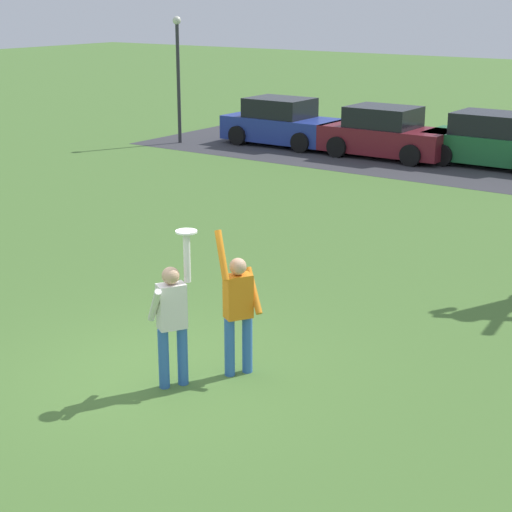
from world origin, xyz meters
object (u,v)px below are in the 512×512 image
object	(u,v)px
person_catcher	(172,316)
parked_car_green	(494,142)
frisbee_disc	(186,232)
person_defender	(238,306)
parked_car_blue	(282,124)
lamppost_by_lot	(178,67)
parked_car_maroon	(386,134)

from	to	relation	value
person_catcher	parked_car_green	size ratio (longest dim) A/B	0.51
person_catcher	frisbee_disc	bearing A→B (deg)	0.00
person_defender	frisbee_disc	xyz separation A→B (m)	(-0.36, -0.60, 1.11)
person_catcher	parked_car_blue	bearing A→B (deg)	60.08
parked_car_green	person_defender	bearing A→B (deg)	-81.82
frisbee_disc	lamppost_by_lot	bearing A→B (deg)	130.60
frisbee_disc	parked_car_maroon	xyz separation A→B (m)	(-5.35, 16.18, -1.37)
person_catcher	person_defender	size ratio (longest dim) A/B	1.02
person_catcher	parked_car_blue	size ratio (longest dim) A/B	0.51
lamppost_by_lot	parked_car_maroon	bearing A→B (deg)	13.41
person_defender	parked_car_blue	world-z (taller)	person_defender
lamppost_by_lot	person_catcher	bearing A→B (deg)	-50.04
person_catcher	lamppost_by_lot	bearing A→B (deg)	70.84
parked_car_blue	parked_car_maroon	distance (m)	3.92
person_defender	person_catcher	bearing A→B (deg)	0.00
person_catcher	frisbee_disc	distance (m)	1.13
person_defender	frisbee_disc	bearing A→B (deg)	0.00
person_catcher	frisbee_disc	world-z (taller)	frisbee_disc
person_catcher	parked_car_blue	xyz separation A→B (m)	(-9.15, 16.38, -0.25)
frisbee_disc	person_defender	bearing A→B (deg)	59.12
frisbee_disc	person_catcher	bearing A→B (deg)	-120.88
person_catcher	parked_car_maroon	distance (m)	17.19
parked_car_green	frisbee_disc	bearing A→B (deg)	-83.33
person_defender	parked_car_green	xyz separation A→B (m)	(-2.40, 16.14, -0.25)
frisbee_disc	parked_car_maroon	size ratio (longest dim) A/B	0.07
frisbee_disc	parked_car_green	world-z (taller)	frisbee_disc
person_catcher	parked_car_maroon	world-z (taller)	person_catcher
person_defender	lamppost_by_lot	size ratio (longest dim) A/B	0.48
person_catcher	frisbee_disc	xyz separation A→B (m)	(0.12, 0.19, 1.11)
parked_car_maroon	lamppost_by_lot	xyz separation A→B (m)	(-7.07, -1.69, 1.86)
parked_car_blue	parked_car_green	world-z (taller)	same
parked_car_maroon	parked_car_green	distance (m)	3.35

